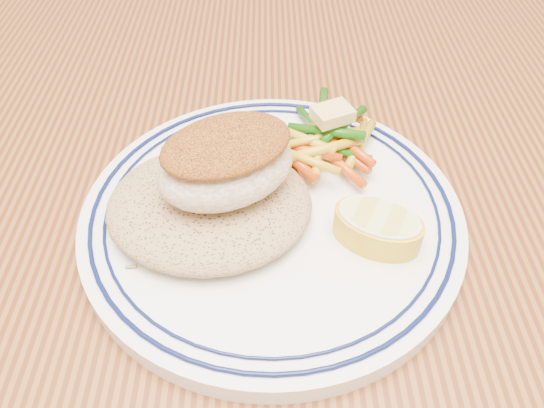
{
  "coord_description": "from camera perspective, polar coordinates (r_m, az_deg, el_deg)",
  "views": [
    {
      "loc": [
        -0.05,
        -0.28,
        1.03
      ],
      "look_at": [
        -0.05,
        -0.03,
        0.77
      ],
      "focal_mm": 35.0,
      "sensor_mm": 36.0,
      "label": 1
    }
  ],
  "objects": [
    {
      "name": "dining_table",
      "position": [
        0.47,
        5.86,
        -7.5
      ],
      "size": [
        1.5,
        0.9,
        0.75
      ],
      "color": "#542810",
      "rests_on": "ground"
    },
    {
      "name": "plate",
      "position": [
        0.37,
        0.0,
        -1.14
      ],
      "size": [
        0.26,
        0.26,
        0.02
      ],
      "color": "white",
      "rests_on": "dining_table"
    },
    {
      "name": "vegetable_pile",
      "position": [
        0.4,
        5.7,
        6.41
      ],
      "size": [
        0.08,
        0.1,
        0.03
      ],
      "color": "gold",
      "rests_on": "plate"
    },
    {
      "name": "butter_pat",
      "position": [
        0.39,
        6.53,
        9.61
      ],
      "size": [
        0.03,
        0.03,
        0.01
      ],
      "primitive_type": "cube",
      "rotation": [
        0.0,
        0.0,
        0.43
      ],
      "color": "#DCBF6B",
      "rests_on": "vegetable_pile"
    },
    {
      "name": "rice_pilaf",
      "position": [
        0.36,
        -6.77,
        0.35
      ],
      "size": [
        0.14,
        0.12,
        0.03
      ],
      "primitive_type": "ellipsoid",
      "color": "#98774C",
      "rests_on": "plate"
    },
    {
      "name": "fish_fillet",
      "position": [
        0.34,
        -4.95,
        4.54
      ],
      "size": [
        0.11,
        0.1,
        0.05
      ],
      "color": "beige",
      "rests_on": "rice_pilaf"
    },
    {
      "name": "lemon_wedge",
      "position": [
        0.34,
        11.3,
        -2.36
      ],
      "size": [
        0.07,
        0.07,
        0.02
      ],
      "color": "yellow",
      "rests_on": "plate"
    }
  ]
}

